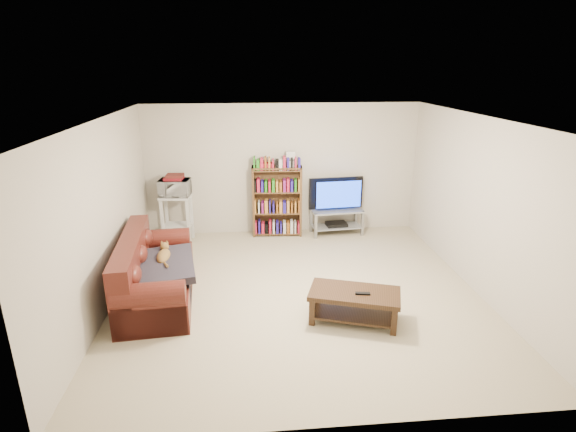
{
  "coord_description": "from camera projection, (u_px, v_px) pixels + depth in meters",
  "views": [
    {
      "loc": [
        -0.66,
        -5.61,
        3.03
      ],
      "look_at": [
        -0.1,
        0.4,
        1.0
      ],
      "focal_mm": 28.0,
      "sensor_mm": 36.0,
      "label": 1
    }
  ],
  "objects": [
    {
      "name": "floor",
      "position": [
        298.0,
        292.0,
        6.32
      ],
      "size": [
        5.0,
        5.0,
        0.0
      ],
      "primitive_type": "plane",
      "color": "#C4B792",
      "rests_on": "ground"
    },
    {
      "name": "ceiling",
      "position": [
        299.0,
        119.0,
        5.55
      ],
      "size": [
        5.0,
        5.0,
        0.0
      ],
      "primitive_type": "plane",
      "rotation": [
        3.14,
        0.0,
        0.0
      ],
      "color": "white",
      "rests_on": "ground"
    },
    {
      "name": "wall_back",
      "position": [
        283.0,
        170.0,
        8.29
      ],
      "size": [
        5.0,
        0.0,
        5.0
      ],
      "primitive_type": "plane",
      "rotation": [
        1.57,
        0.0,
        0.0
      ],
      "color": "beige",
      "rests_on": "ground"
    },
    {
      "name": "wall_front",
      "position": [
        334.0,
        307.0,
        3.58
      ],
      "size": [
        5.0,
        0.0,
        5.0
      ],
      "primitive_type": "plane",
      "rotation": [
        -1.57,
        0.0,
        0.0
      ],
      "color": "beige",
      "rests_on": "ground"
    },
    {
      "name": "wall_left",
      "position": [
        104.0,
        217.0,
        5.71
      ],
      "size": [
        0.0,
        5.0,
        5.0
      ],
      "primitive_type": "plane",
      "rotation": [
        1.57,
        0.0,
        1.57
      ],
      "color": "beige",
      "rests_on": "ground"
    },
    {
      "name": "wall_right",
      "position": [
        479.0,
        206.0,
        6.16
      ],
      "size": [
        0.0,
        5.0,
        5.0
      ],
      "primitive_type": "plane",
      "rotation": [
        1.57,
        0.0,
        -1.57
      ],
      "color": "beige",
      "rests_on": "ground"
    },
    {
      "name": "sofa",
      "position": [
        151.0,
        277.0,
        6.08
      ],
      "size": [
        1.05,
        2.11,
        0.87
      ],
      "rotation": [
        0.0,
        0.0,
        0.09
      ],
      "color": "#4F1B14",
      "rests_on": "floor"
    },
    {
      "name": "blanket",
      "position": [
        163.0,
        266.0,
        5.91
      ],
      "size": [
        0.95,
        1.14,
        0.18
      ],
      "primitive_type": "cube",
      "rotation": [
        0.05,
        -0.04,
        0.17
      ],
      "color": "#2B2731",
      "rests_on": "sofa"
    },
    {
      "name": "cat",
      "position": [
        164.0,
        256.0,
        6.07
      ],
      "size": [
        0.27,
        0.57,
        0.17
      ],
      "primitive_type": null,
      "rotation": [
        0.0,
        0.0,
        0.09
      ],
      "color": "brown",
      "rests_on": "sofa"
    },
    {
      "name": "coffee_table",
      "position": [
        354.0,
        300.0,
        5.54
      ],
      "size": [
        1.21,
        0.86,
        0.4
      ],
      "rotation": [
        0.0,
        0.0,
        -0.32
      ],
      "color": "black",
      "rests_on": "floor"
    },
    {
      "name": "remote",
      "position": [
        363.0,
        294.0,
        5.43
      ],
      "size": [
        0.19,
        0.08,
        0.02
      ],
      "primitive_type": "cube",
      "rotation": [
        0.0,
        0.0,
        -0.17
      ],
      "color": "black",
      "rests_on": "coffee_table"
    },
    {
      "name": "tv_stand",
      "position": [
        337.0,
        217.0,
        8.41
      ],
      "size": [
        0.99,
        0.51,
        0.48
      ],
      "rotation": [
        0.0,
        0.0,
        0.09
      ],
      "color": "#999EA3",
      "rests_on": "floor"
    },
    {
      "name": "television",
      "position": [
        337.0,
        194.0,
        8.27
      ],
      "size": [
        1.04,
        0.23,
        0.59
      ],
      "primitive_type": "imported",
      "rotation": [
        0.0,
        0.0,
        3.23
      ],
      "color": "black",
      "rests_on": "tv_stand"
    },
    {
      "name": "dvd_player",
      "position": [
        336.0,
        224.0,
        8.45
      ],
      "size": [
        0.4,
        0.3,
        0.06
      ],
      "primitive_type": "cube",
      "rotation": [
        0.0,
        0.0,
        0.09
      ],
      "color": "black",
      "rests_on": "tv_stand"
    },
    {
      "name": "bookshelf",
      "position": [
        277.0,
        200.0,
        8.26
      ],
      "size": [
        0.92,
        0.34,
        1.3
      ],
      "rotation": [
        0.0,
        0.0,
        -0.06
      ],
      "color": "#51351C",
      "rests_on": "floor"
    },
    {
      "name": "shelf_clutter",
      "position": [
        282.0,
        161.0,
        8.04
      ],
      "size": [
        0.67,
        0.22,
        0.28
      ],
      "rotation": [
        0.0,
        0.0,
        -0.06
      ],
      "color": "silver",
      "rests_on": "bookshelf"
    },
    {
      "name": "microwave_stand",
      "position": [
        177.0,
        212.0,
        8.0
      ],
      "size": [
        0.57,
        0.43,
        0.85
      ],
      "rotation": [
        0.0,
        0.0,
        -0.09
      ],
      "color": "silver",
      "rests_on": "floor"
    },
    {
      "name": "microwave",
      "position": [
        175.0,
        188.0,
        7.85
      ],
      "size": [
        0.56,
        0.4,
        0.29
      ],
      "primitive_type": "imported",
      "rotation": [
        0.0,
        0.0,
        -0.09
      ],
      "color": "silver",
      "rests_on": "microwave_stand"
    },
    {
      "name": "game_boxes",
      "position": [
        174.0,
        178.0,
        7.8
      ],
      "size": [
        0.33,
        0.3,
        0.05
      ],
      "primitive_type": "cube",
      "rotation": [
        0.0,
        0.0,
        -0.09
      ],
      "color": "maroon",
      "rests_on": "microwave"
    }
  ]
}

